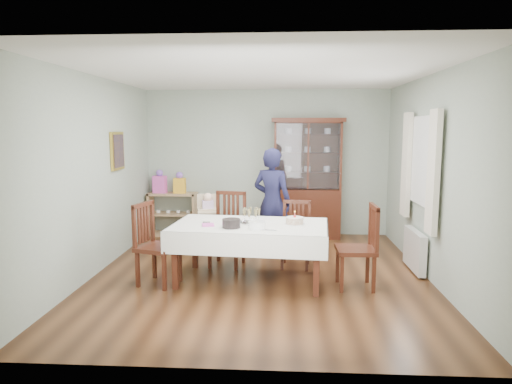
# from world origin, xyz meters

# --- Properties ---
(floor) EXTENTS (5.00, 5.00, 0.00)m
(floor) POSITION_xyz_m (0.00, 0.00, 0.00)
(floor) COLOR #593319
(floor) RESTS_ON ground
(room_shell) EXTENTS (5.00, 5.00, 5.00)m
(room_shell) POSITION_xyz_m (0.00, 0.53, 1.70)
(room_shell) COLOR #9EAA99
(room_shell) RESTS_ON floor
(dining_table) EXTENTS (2.09, 1.32, 0.76)m
(dining_table) POSITION_xyz_m (-0.12, -0.25, 0.38)
(dining_table) COLOR #411910
(dining_table) RESTS_ON floor
(china_cabinet) EXTENTS (1.30, 0.48, 2.18)m
(china_cabinet) POSITION_xyz_m (0.75, 2.26, 1.12)
(china_cabinet) COLOR #411910
(china_cabinet) RESTS_ON floor
(sideboard) EXTENTS (0.90, 0.38, 0.80)m
(sideboard) POSITION_xyz_m (-1.75, 2.28, 0.40)
(sideboard) COLOR tan
(sideboard) RESTS_ON floor
(picture_frame) EXTENTS (0.04, 0.48, 0.58)m
(picture_frame) POSITION_xyz_m (-2.22, 0.80, 1.65)
(picture_frame) COLOR gold
(picture_frame) RESTS_ON room_shell
(window) EXTENTS (0.04, 1.02, 1.22)m
(window) POSITION_xyz_m (2.22, 0.30, 1.55)
(window) COLOR white
(window) RESTS_ON room_shell
(curtain_left) EXTENTS (0.07, 0.30, 1.55)m
(curtain_left) POSITION_xyz_m (2.16, -0.32, 1.45)
(curtain_left) COLOR silver
(curtain_left) RESTS_ON room_shell
(curtain_right) EXTENTS (0.07, 0.30, 1.55)m
(curtain_right) POSITION_xyz_m (2.16, 0.92, 1.45)
(curtain_right) COLOR silver
(curtain_right) RESTS_ON room_shell
(radiator) EXTENTS (0.10, 0.80, 0.55)m
(radiator) POSITION_xyz_m (2.16, 0.30, 0.30)
(radiator) COLOR white
(radiator) RESTS_ON floor
(chair_far_left) EXTENTS (0.56, 0.56, 1.07)m
(chair_far_left) POSITION_xyz_m (-0.50, 0.41, 0.32)
(chair_far_left) COLOR #411910
(chair_far_left) RESTS_ON floor
(chair_far_right) EXTENTS (0.47, 0.47, 0.95)m
(chair_far_right) POSITION_xyz_m (0.50, 0.40, 0.28)
(chair_far_right) COLOR #411910
(chair_far_right) RESTS_ON floor
(chair_end_left) EXTENTS (0.58, 0.58, 1.05)m
(chair_end_left) POSITION_xyz_m (-1.29, -0.45, 0.31)
(chair_end_left) COLOR #411910
(chair_end_left) RESTS_ON floor
(chair_end_right) EXTENTS (0.48, 0.48, 1.05)m
(chair_end_right) POSITION_xyz_m (1.24, -0.43, 0.31)
(chair_end_right) COLOR #411910
(chair_end_right) RESTS_ON floor
(woman) EXTENTS (0.73, 0.61, 1.70)m
(woman) POSITION_xyz_m (0.14, 0.95, 0.85)
(woman) COLOR black
(woman) RESTS_ON floor
(high_chair) EXTENTS (0.53, 0.53, 0.99)m
(high_chair) POSITION_xyz_m (-0.87, 0.98, 0.39)
(high_chair) COLOR black
(high_chair) RESTS_ON floor
(champagne_tray) EXTENTS (0.32, 0.32, 0.20)m
(champagne_tray) POSITION_xyz_m (-0.10, -0.19, 0.82)
(champagne_tray) COLOR silver
(champagne_tray) RESTS_ON dining_table
(birthday_cake) EXTENTS (0.26, 0.26, 0.18)m
(birthday_cake) POSITION_xyz_m (0.46, -0.26, 0.81)
(birthday_cake) COLOR white
(birthday_cake) RESTS_ON dining_table
(plate_stack_dark) EXTENTS (0.26, 0.26, 0.11)m
(plate_stack_dark) POSITION_xyz_m (-0.33, -0.48, 0.81)
(plate_stack_dark) COLOR black
(plate_stack_dark) RESTS_ON dining_table
(plate_stack_white) EXTENTS (0.26, 0.26, 0.09)m
(plate_stack_white) POSITION_xyz_m (-0.01, -0.53, 0.81)
(plate_stack_white) COLOR white
(plate_stack_white) RESTS_ON dining_table
(napkin_stack) EXTENTS (0.18, 0.18, 0.02)m
(napkin_stack) POSITION_xyz_m (-0.64, -0.38, 0.77)
(napkin_stack) COLOR #DF52B6
(napkin_stack) RESTS_ON dining_table
(cutlery) EXTENTS (0.15, 0.19, 0.01)m
(cutlery) POSITION_xyz_m (-0.73, -0.25, 0.77)
(cutlery) COLOR silver
(cutlery) RESTS_ON dining_table
(cake_knife) EXTENTS (0.27, 0.09, 0.01)m
(cake_knife) POSITION_xyz_m (0.10, -0.61, 0.77)
(cake_knife) COLOR silver
(cake_knife) RESTS_ON dining_table
(gift_bag_pink) EXTENTS (0.25, 0.18, 0.44)m
(gift_bag_pink) POSITION_xyz_m (-1.98, 2.26, 0.99)
(gift_bag_pink) COLOR #DF52B6
(gift_bag_pink) RESTS_ON sideboard
(gift_bag_orange) EXTENTS (0.22, 0.16, 0.40)m
(gift_bag_orange) POSITION_xyz_m (-1.61, 2.26, 0.98)
(gift_bag_orange) COLOR gold
(gift_bag_orange) RESTS_ON sideboard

